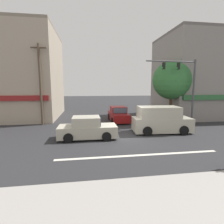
# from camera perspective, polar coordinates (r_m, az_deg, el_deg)

# --- Properties ---
(ground_plane) EXTENTS (120.00, 120.00, 0.00)m
(ground_plane) POSITION_cam_1_polar(r_m,az_deg,el_deg) (13.04, 4.43, -8.16)
(ground_plane) COLOR #2B2B2D
(lane_marking_stripe) EXTENTS (9.00, 0.24, 0.01)m
(lane_marking_stripe) POSITION_cam_1_polar(r_m,az_deg,el_deg) (9.84, 9.06, -13.75)
(lane_marking_stripe) COLOR silver
(lane_marking_stripe) RESTS_ON ground
(building_left_block) EXTENTS (10.67, 9.80, 10.26)m
(building_left_block) POSITION_cam_1_polar(r_m,az_deg,el_deg) (24.31, -29.95, 10.56)
(building_left_block) COLOR tan
(building_left_block) RESTS_ON ground
(building_right_corner) EXTENTS (12.44, 8.24, 9.86)m
(building_right_corner) POSITION_cam_1_polar(r_m,az_deg,el_deg) (25.68, 29.32, 9.97)
(building_right_corner) COLOR gray
(building_right_corner) RESTS_ON ground
(street_tree) EXTENTS (3.96, 3.96, 6.33)m
(street_tree) POSITION_cam_1_polar(r_m,az_deg,el_deg) (19.55, 18.91, 9.72)
(street_tree) COLOR #4C3823
(street_tree) RESTS_ON ground
(utility_pole_near_left) EXTENTS (1.40, 0.22, 7.65)m
(utility_pole_near_left) POSITION_cam_1_polar(r_m,az_deg,el_deg) (18.05, -22.34, 8.56)
(utility_pole_near_left) COLOR brown
(utility_pole_near_left) RESTS_ON ground
(traffic_light_mast) EXTENTS (4.89, 0.31, 6.20)m
(traffic_light_mast) POSITION_cam_1_polar(r_m,az_deg,el_deg) (17.86, 22.62, 9.21)
(traffic_light_mast) COLOR #47474C
(traffic_light_mast) RESTS_ON ground
(van_crossing_rightbound) EXTENTS (4.72, 2.28, 2.11)m
(van_crossing_rightbound) POSITION_cam_1_polar(r_m,az_deg,el_deg) (14.63, 15.60, -2.59)
(van_crossing_rightbound) COLOR #B7B29E
(van_crossing_rightbound) RESTS_ON ground
(sedan_crossing_leftbound) EXTENTS (4.12, 1.91, 1.58)m
(sedan_crossing_leftbound) POSITION_cam_1_polar(r_m,az_deg,el_deg) (12.63, -8.05, -5.42)
(sedan_crossing_leftbound) COLOR #B7B29E
(sedan_crossing_leftbound) RESTS_ON ground
(sedan_waiting_far) EXTENTS (1.91, 4.12, 1.58)m
(sedan_waiting_far) POSITION_cam_1_polar(r_m,az_deg,el_deg) (18.79, 2.11, -0.86)
(sedan_waiting_far) COLOR maroon
(sedan_waiting_far) RESTS_ON ground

